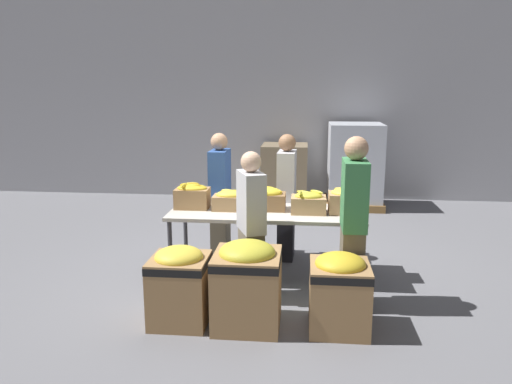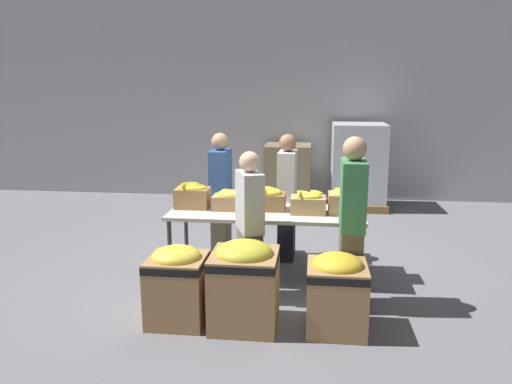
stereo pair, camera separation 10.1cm
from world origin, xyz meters
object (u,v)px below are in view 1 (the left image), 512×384
object	(u,v)px
donation_bin_0	(180,283)
pallet_stack_0	(285,175)
banana_box_2	(268,198)
donation_bin_1	(247,281)
volunteer_0	(286,198)
volunteer_2	(220,196)
banana_box_4	(346,200)
banana_box_0	(192,196)
sorting_table	(267,216)
pallet_stack_1	(355,166)
volunteer_1	(251,227)
volunteer_3	(353,224)
banana_box_3	(308,202)
banana_box_1	(230,200)
donation_bin_2	(339,290)

from	to	relation	value
donation_bin_0	pallet_stack_0	world-z (taller)	pallet_stack_0
banana_box_2	donation_bin_1	world-z (taller)	banana_box_2
volunteer_0	volunteer_2	xyz separation A→B (m)	(-0.85, 0.02, 0.00)
banana_box_4	donation_bin_0	distance (m)	2.12
banana_box_0	volunteer_2	size ratio (longest dim) A/B	0.24
sorting_table	pallet_stack_1	bearing A→B (deg)	69.39
volunteer_0	donation_bin_0	distance (m)	2.13
donation_bin_0	volunteer_0	bearing A→B (deg)	64.03
volunteer_1	volunteer_0	bearing A→B (deg)	-35.07
sorting_table	volunteer_3	world-z (taller)	volunteer_3
banana_box_3	volunteer_3	xyz separation A→B (m)	(0.44, -0.71, -0.04)
banana_box_1	donation_bin_0	bearing A→B (deg)	-102.50
volunteer_2	banana_box_4	bearing A→B (deg)	69.99
sorting_table	donation_bin_2	distance (m)	1.51
donation_bin_0	volunteer_2	bearing A→B (deg)	88.07
banana_box_1	banana_box_2	distance (m)	0.45
volunteer_0	banana_box_0	bearing A→B (deg)	-60.24
banana_box_0	donation_bin_0	bearing A→B (deg)	-82.84
sorting_table	volunteer_0	xyz separation A→B (m)	(0.20, 0.63, 0.07)
banana_box_4	donation_bin_0	size ratio (longest dim) A/B	0.53
volunteer_3	pallet_stack_0	world-z (taller)	volunteer_3
volunteer_1	volunteer_2	size ratio (longest dim) A/B	0.97
banana_box_0	volunteer_3	world-z (taller)	volunteer_3
banana_box_0	pallet_stack_1	size ratio (longest dim) A/B	0.26
banana_box_0	donation_bin_1	bearing A→B (deg)	-58.92
banana_box_0	donation_bin_1	xyz separation A→B (m)	(0.80, -1.33, -0.49)
banana_box_4	volunteer_0	world-z (taller)	volunteer_0
banana_box_2	volunteer_0	distance (m)	0.58
banana_box_2	donation_bin_1	size ratio (longest dim) A/B	0.48
volunteer_1	donation_bin_0	xyz separation A→B (m)	(-0.61, -0.61, -0.38)
banana_box_0	donation_bin_1	size ratio (longest dim) A/B	0.48
banana_box_4	pallet_stack_0	world-z (taller)	pallet_stack_0
donation_bin_2	banana_box_3	bearing A→B (deg)	102.96
banana_box_1	donation_bin_1	bearing A→B (deg)	-74.96
banana_box_3	volunteer_3	distance (m)	0.84
sorting_table	donation_bin_1	world-z (taller)	donation_bin_1
banana_box_3	volunteer_2	xyz separation A→B (m)	(-1.13, 0.67, -0.10)
pallet_stack_1	volunteer_1	bearing A→B (deg)	-108.96
volunteer_0	volunteer_1	size ratio (longest dim) A/B	1.03
banana_box_3	volunteer_1	world-z (taller)	volunteer_1
volunteer_0	donation_bin_2	size ratio (longest dim) A/B	2.21
banana_box_4	pallet_stack_0	distance (m)	3.72
donation_bin_1	pallet_stack_1	bearing A→B (deg)	73.59
banana_box_1	volunteer_0	bearing A→B (deg)	43.24
banana_box_1	donation_bin_1	world-z (taller)	banana_box_1
donation_bin_2	volunteer_3	bearing A→B (deg)	73.73
banana_box_0	donation_bin_0	xyz separation A→B (m)	(0.17, -1.33, -0.53)
volunteer_1	pallet_stack_0	bearing A→B (deg)	-23.56
volunteer_0	donation_bin_2	xyz separation A→B (m)	(0.56, -1.88, -0.41)
sorting_table	donation_bin_0	size ratio (longest dim) A/B	2.99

